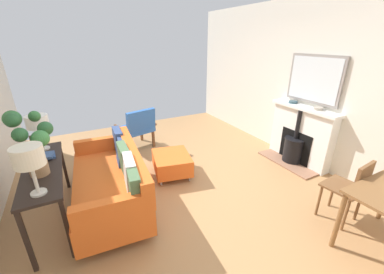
% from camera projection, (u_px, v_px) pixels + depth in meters
% --- Properties ---
extents(ground_plane, '(4.83, 6.31, 0.01)m').
position_uv_depth(ground_plane, '(180.00, 183.00, 3.75)').
color(ground_plane, '#A87A4C').
extents(wall_left, '(0.12, 6.31, 2.78)m').
position_uv_depth(wall_left, '(301.00, 82.00, 4.26)').
color(wall_left, silver).
rests_on(wall_left, ground).
extents(fireplace, '(0.54, 1.25, 1.04)m').
position_uv_depth(fireplace, '(299.00, 138.00, 4.27)').
color(fireplace, '#93664C').
rests_on(fireplace, ground).
extents(mirror_over_mantel, '(0.04, 0.97, 0.78)m').
position_uv_depth(mirror_over_mantel, '(314.00, 79.00, 3.92)').
color(mirror_over_mantel, gray).
extents(mantel_bowl_near, '(0.15, 0.15, 0.04)m').
position_uv_depth(mantel_bowl_near, '(293.00, 102.00, 4.26)').
color(mantel_bowl_near, '#334C56').
rests_on(mantel_bowl_near, fireplace).
extents(mantel_bowl_far, '(0.14, 0.14, 0.05)m').
position_uv_depth(mantel_bowl_far, '(318.00, 108.00, 3.85)').
color(mantel_bowl_far, '#9E9384').
rests_on(mantel_bowl_far, fireplace).
extents(sofa, '(0.98, 1.87, 0.84)m').
position_uv_depth(sofa, '(113.00, 180.00, 3.17)').
color(sofa, '#B2B2B7').
rests_on(sofa, ground).
extents(ottoman, '(0.70, 0.78, 0.36)m').
position_uv_depth(ottoman, '(172.00, 162.00, 3.92)').
color(ottoman, '#B2B2B7').
rests_on(ottoman, ground).
extents(armchair_accent, '(0.79, 0.72, 0.85)m').
position_uv_depth(armchair_accent, '(138.00, 126.00, 4.78)').
color(armchair_accent, brown).
rests_on(armchair_accent, ground).
extents(console_table, '(0.40, 1.48, 0.75)m').
position_uv_depth(console_table, '(44.00, 175.00, 2.74)').
color(console_table, black).
rests_on(console_table, ground).
extents(table_lamp_near_end, '(0.26, 0.26, 0.47)m').
position_uv_depth(table_lamp_near_end, '(37.00, 123.00, 3.02)').
color(table_lamp_near_end, beige).
rests_on(table_lamp_near_end, console_table).
extents(table_lamp_far_end, '(0.26, 0.26, 0.49)m').
position_uv_depth(table_lamp_far_end, '(29.00, 158.00, 2.11)').
color(table_lamp_far_end, beige).
rests_on(table_lamp_far_end, console_table).
extents(potted_plant, '(0.44, 0.47, 0.70)m').
position_uv_depth(potted_plant, '(30.00, 136.00, 2.41)').
color(potted_plant, '#99704C').
rests_on(potted_plant, console_table).
extents(book_stack, '(0.29, 0.22, 0.05)m').
position_uv_depth(book_stack, '(42.00, 157.00, 2.90)').
color(book_stack, '#38517F').
rests_on(book_stack, console_table).
extents(dining_chair_near_fireplace, '(0.44, 0.44, 0.84)m').
position_uv_depth(dining_chair_near_fireplace, '(351.00, 186.00, 2.79)').
color(dining_chair_near_fireplace, brown).
rests_on(dining_chair_near_fireplace, ground).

